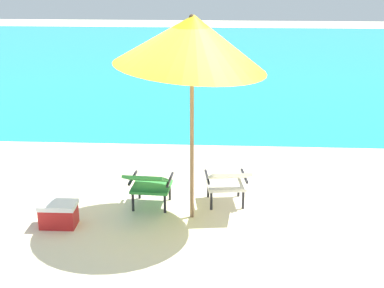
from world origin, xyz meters
TOP-DOWN VIEW (x-y plane):
  - ground_plane at (0.00, 4.00)m, footprint 40.00×40.00m
  - ocean_band at (0.00, 11.83)m, footprint 40.00×18.00m
  - lounge_chair_left at (-0.54, 0.00)m, footprint 0.59×0.90m
  - lounge_chair_right at (0.51, 0.15)m, footprint 0.64×0.94m
  - beach_umbrella_center at (0.05, -0.15)m, footprint 2.31×2.28m
  - cooler_box at (-1.64, -0.52)m, footprint 0.47×0.32m

SIDE VIEW (x-z plane):
  - ground_plane at x=0.00m, z-range 0.00..0.00m
  - ocean_band at x=0.00m, z-range 0.00..0.01m
  - cooler_box at x=-1.64m, z-range 0.00..0.32m
  - lounge_chair_left at x=-0.54m, z-range 0.06..0.75m
  - lounge_chair_right at x=0.51m, z-range 0.06..0.75m
  - beach_umbrella_center at x=0.05m, z-range 0.97..3.69m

